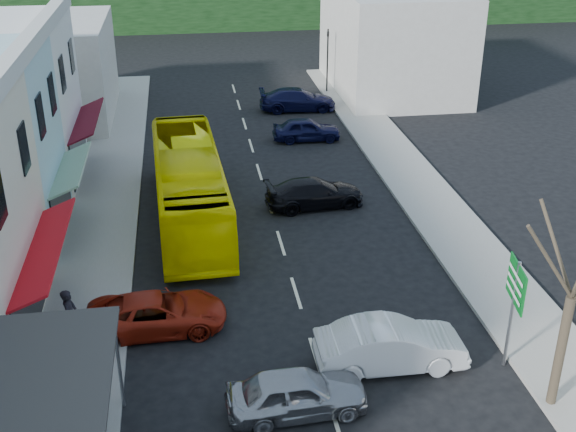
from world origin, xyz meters
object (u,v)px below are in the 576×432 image
at_px(car_silver, 297,392).
at_px(car_white, 390,347).
at_px(direction_sign, 511,315).
at_px(street_tree, 571,297).
at_px(traffic_signal, 327,62).
at_px(bus, 189,188).
at_px(car_red, 157,312).
at_px(pedestrian_left, 71,317).

bearing_deg(car_silver, car_white, -65.39).
relative_size(car_white, direction_sign, 1.19).
relative_size(street_tree, traffic_signal, 1.67).
distance_m(bus, car_red, 8.55).
bearing_deg(street_tree, direction_sign, 104.18).
distance_m(car_red, direction_sign, 11.44).
bearing_deg(street_tree, pedestrian_left, 159.51).
bearing_deg(traffic_signal, pedestrian_left, 68.71).
relative_size(car_white, street_tree, 0.59).
xyz_separation_m(car_white, street_tree, (4.11, -2.53, 3.01)).
distance_m(bus, pedestrian_left, 9.71).
bearing_deg(traffic_signal, direction_sign, 94.46).
relative_size(bus, pedestrian_left, 6.82).
bearing_deg(pedestrian_left, car_red, -73.53).
height_order(direction_sign, street_tree, street_tree).
relative_size(car_silver, direction_sign, 1.19).
xyz_separation_m(car_silver, pedestrian_left, (-6.72, 4.41, 0.30)).
distance_m(bus, car_silver, 13.49).
xyz_separation_m(bus, street_tree, (9.96, -14.04, 2.16)).
bearing_deg(car_white, traffic_signal, -7.45).
bearing_deg(traffic_signal, car_white, 87.77).
distance_m(bus, direction_sign, 15.27).
bearing_deg(car_silver, direction_sign, -82.93).
height_order(car_white, traffic_signal, traffic_signal).
xyz_separation_m(car_white, traffic_signal, (4.16, 30.65, 1.52)).
height_order(car_silver, direction_sign, direction_sign).
bearing_deg(car_white, car_silver, 117.82).
bearing_deg(bus, pedestrian_left, -117.38).
bearing_deg(street_tree, traffic_signal, 89.92).
bearing_deg(bus, direction_sign, -54.23).
xyz_separation_m(car_white, pedestrian_left, (-9.94, 2.72, 0.30)).
bearing_deg(car_white, car_red, 66.88).
height_order(car_white, pedestrian_left, pedestrian_left).
height_order(direction_sign, traffic_signal, traffic_signal).
distance_m(car_white, pedestrian_left, 10.31).
relative_size(car_white, traffic_signal, 0.99).
relative_size(car_red, pedestrian_left, 2.71).
bearing_deg(car_white, direction_sign, -97.32).
bearing_deg(pedestrian_left, traffic_signal, -18.51).
xyz_separation_m(car_white, direction_sign, (3.59, -0.48, 1.15)).
relative_size(direction_sign, street_tree, 0.50).
distance_m(car_silver, street_tree, 7.97).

